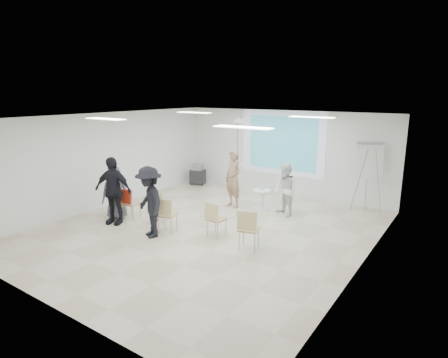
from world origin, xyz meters
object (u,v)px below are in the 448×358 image
Objects in this scene: audience_outer at (115,190)px; flipchart_easel at (369,161)px; pedestal_table at (262,198)px; player_right at (286,187)px; chair_left_mid at (130,202)px; chair_far_left at (118,203)px; laptop at (159,205)px; audience_left at (113,186)px; chair_left_inner at (157,205)px; av_cart at (198,175)px; chair_right_far at (248,227)px; chair_right_inner at (215,217)px; audience_mid at (149,197)px; player_left at (233,175)px; chair_center at (166,213)px.

flipchart_easel is (5.82, 4.83, 0.71)m from audience_outer.
player_right is at bearing -4.42° from pedestal_table.
flipchart_easel is (5.48, 4.62, 1.06)m from chair_left_mid.
chair_far_left is 2.44× the size of laptop.
audience_left is at bearing -160.25° from flipchart_easel.
av_cart is (-1.86, 4.20, -0.15)m from chair_left_inner.
flipchart_easel is at bearing 55.82° from chair_right_far.
audience_left is (-0.99, -0.70, 0.56)m from chair_left_inner.
flipchart_easel reaches higher than chair_right_inner.
audience_mid is at bearing -31.75° from chair_left_mid.
pedestal_table is at bearing 38.40° from chair_left_mid.
chair_right_far is 2.94× the size of laptop.
chair_right_inner is at bearing 60.14° from audience_mid.
player_left is 0.97× the size of flipchart_easel.
player_left is 3.63m from chair_far_left.
chair_right_inner reaches higher than laptop.
player_right is 2.69m from flipchart_easel.
audience_mid reaches higher than chair_left_mid.
chair_center is at bearing -50.60° from chair_left_inner.
laptop is (1.19, 0.47, 0.01)m from chair_far_left.
audience_mid is (-2.50, -0.68, 0.46)m from chair_right_far.
chair_far_left reaches higher than laptop.
audience_left reaches higher than chair_right_inner.
laptop is at bearing 149.14° from audience_mid.
chair_right_inner reaches higher than chair_left_mid.
pedestal_table is 3.84m from audience_mid.
pedestal_table is 0.32× the size of player_left.
chair_left_mid is 0.96× the size of chair_center.
chair_far_left is 0.86× the size of chair_center.
chair_right_far is (3.07, -0.17, 0.04)m from chair_left_inner.
player_left is at bearing 113.06° from chair_right_far.
chair_left_inner is at bearing -84.17° from av_cart.
flipchart_easel is at bearing -2.19° from audience_outer.
flipchart_easel is (4.02, 5.25, 0.55)m from audience_mid.
chair_far_left is at bearing 108.26° from audience_left.
av_cart is at bearing 165.85° from player_left.
chair_center is at bearing -153.76° from chair_right_inner.
chair_left_mid is (-2.74, -2.93, 0.16)m from pedestal_table.
flipchart_easel is at bearing -157.29° from laptop.
chair_far_left is 1.28m from chair_left_inner.
audience_outer is at bearing -109.10° from player_left.
audience_outer is at bearing -167.08° from chair_right_inner.
chair_far_left is 1.28m from laptop.
player_right is 4.83m from av_cart.
flipchart_easel reaches higher than chair_left_mid.
flipchart_easel is 6.57m from av_cart.
laptop is 0.15× the size of audience_left.
pedestal_table is at bearing 53.13° from chair_center.
audience_left is at bearing -161.35° from chair_right_inner.
flipchart_easel is (3.66, 1.91, 0.54)m from player_left.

